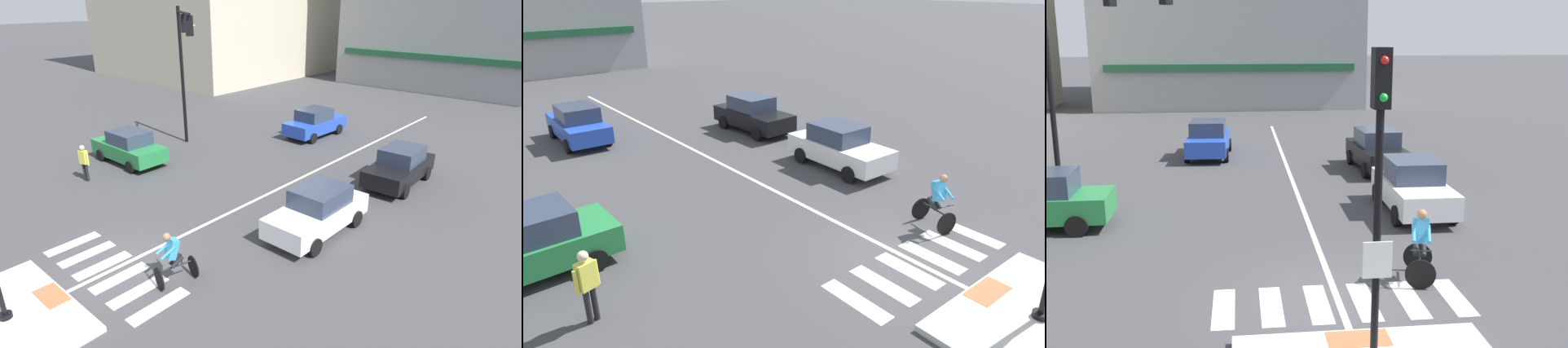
{
  "view_description": "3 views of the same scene",
  "coord_description": "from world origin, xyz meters",
  "views": [
    {
      "loc": [
        10.49,
        -5.35,
        7.55
      ],
      "look_at": [
        1.11,
        5.32,
        1.76
      ],
      "focal_mm": 29.56,
      "sensor_mm": 36.0,
      "label": 1
    },
    {
      "loc": [
        -9.16,
        -5.94,
        6.58
      ],
      "look_at": [
        -1.09,
        3.86,
        1.44
      ],
      "focal_mm": 32.94,
      "sensor_mm": 36.0,
      "label": 2
    },
    {
      "loc": [
        -1.96,
        -11.2,
        5.29
      ],
      "look_at": [
        -0.1,
        4.94,
        1.5
      ],
      "focal_mm": 40.91,
      "sensor_mm": 36.0,
      "label": 3
    }
  ],
  "objects": [
    {
      "name": "traffic_island",
      "position": [
        0.0,
        -3.11,
        0.07
      ],
      "size": [
        4.37,
        2.98,
        0.15
      ],
      "primitive_type": "cube",
      "color": "beige",
      "rests_on": "ground"
    },
    {
      "name": "tactile_pad_front",
      "position": [
        0.0,
        -1.97,
        0.15
      ],
      "size": [
        1.1,
        0.6,
        0.01
      ],
      "primitive_type": "cube",
      "color": "#DB5B38",
      "rests_on": "traffic_island"
    },
    {
      "name": "car_blue_westbound_distant",
      "position": [
        -3.33,
        15.2,
        0.81
      ],
      "size": [
        1.96,
        4.16,
        1.64
      ],
      "color": "#2347B7",
      "rests_on": "ground"
    },
    {
      "name": "car_green_cross_left",
      "position": [
        -7.63,
        5.43,
        0.81
      ],
      "size": [
        4.13,
        1.9,
        1.64
      ],
      "color": "#237A3D",
      "rests_on": "ground"
    },
    {
      "name": "ground_plane",
      "position": [
        0.0,
        0.0,
        0.0
      ],
      "size": [
        300.0,
        300.0,
        0.0
      ],
      "primitive_type": "plane",
      "color": "#3D3D3F"
    },
    {
      "name": "crosswalk_stripe_b",
      "position": [
        -1.42,
        -0.21,
        0.0
      ],
      "size": [
        0.44,
        1.8,
        0.01
      ],
      "primitive_type": "cube",
      "color": "silver",
      "rests_on": "ground"
    },
    {
      "name": "car_black_eastbound_far",
      "position": [
        3.53,
        11.74,
        0.81
      ],
      "size": [
        1.97,
        4.16,
        1.64
      ],
      "color": "black",
      "rests_on": "ground"
    },
    {
      "name": "crosswalk_stripe_c",
      "position": [
        -0.47,
        -0.21,
        0.0
      ],
      "size": [
        0.44,
        1.8,
        0.01
      ],
      "primitive_type": "cube",
      "color": "silver",
      "rests_on": "ground"
    },
    {
      "name": "crosswalk_stripe_f",
      "position": [
        2.37,
        -0.21,
        0.0
      ],
      "size": [
        0.44,
        1.8,
        0.01
      ],
      "primitive_type": "cube",
      "color": "silver",
      "rests_on": "ground"
    },
    {
      "name": "traffic_light_mast",
      "position": [
        -6.82,
        8.56,
        5.01
      ],
      "size": [
        4.57,
        3.11,
        7.24
      ],
      "color": "black",
      "rests_on": "ground"
    },
    {
      "name": "crosswalk_stripe_e",
      "position": [
        1.42,
        -0.21,
        0.0
      ],
      "size": [
        0.44,
        1.8,
        0.01
      ],
      "primitive_type": "cube",
      "color": "silver",
      "rests_on": "ground"
    },
    {
      "name": "lane_centre_line",
      "position": [
        -0.04,
        10.0,
        0.0
      ],
      "size": [
        0.14,
        28.0,
        0.01
      ],
      "primitive_type": "cube",
      "color": "silver",
      "rests_on": "ground"
    },
    {
      "name": "crosswalk_stripe_d",
      "position": [
        0.47,
        -0.21,
        0.0
      ],
      "size": [
        0.44,
        1.8,
        0.01
      ],
      "primitive_type": "cube",
      "color": "silver",
      "rests_on": "ground"
    },
    {
      "name": "car_white_eastbound_mid",
      "position": [
        3.25,
        5.85,
        0.81
      ],
      "size": [
        1.87,
        4.11,
        1.64
      ],
      "color": "white",
      "rests_on": "ground"
    },
    {
      "name": "crosswalk_stripe_a",
      "position": [
        -2.37,
        -0.21,
        0.0
      ],
      "size": [
        0.44,
        1.8,
        0.01
      ],
      "primitive_type": "cube",
      "color": "silver",
      "rests_on": "ground"
    },
    {
      "name": "pedestrian_at_curb_left",
      "position": [
        -7.08,
        2.81,
        0.98
      ],
      "size": [
        0.53,
        0.31,
        1.67
      ],
      "color": "black",
      "rests_on": "ground"
    },
    {
      "name": "cyclist",
      "position": [
        1.9,
        0.71,
        0.87
      ],
      "size": [
        0.9,
        1.21,
        1.68
      ],
      "color": "black",
      "rests_on": "ground"
    }
  ]
}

